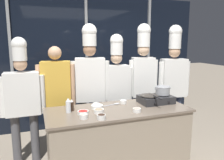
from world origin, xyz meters
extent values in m
cube|color=black|center=(0.00, 1.84, 1.35)|extent=(5.02, 0.04, 2.70)
cube|color=gray|center=(-1.42, 1.80, 1.35)|extent=(0.05, 0.05, 2.70)
cube|color=gray|center=(0.00, 1.80, 1.35)|extent=(0.05, 0.05, 2.70)
cube|color=gray|center=(1.42, 1.80, 1.35)|extent=(0.05, 0.05, 2.70)
cube|color=gray|center=(0.00, 0.00, 0.43)|extent=(1.85, 0.73, 0.86)
cube|color=#756656|center=(0.00, 0.00, 0.88)|extent=(1.91, 0.77, 0.03)
cube|color=#28282B|center=(0.62, 0.08, 0.94)|extent=(0.48, 0.32, 0.11)
cylinder|color=black|center=(0.51, 0.08, 1.00)|extent=(0.19, 0.19, 0.01)
cylinder|color=black|center=(0.51, -0.09, 0.94)|extent=(0.03, 0.01, 0.03)
cylinder|color=black|center=(0.73, 0.08, 1.00)|extent=(0.19, 0.19, 0.01)
cylinder|color=black|center=(0.73, -0.09, 0.94)|extent=(0.03, 0.01, 0.03)
cylinder|color=#38332D|center=(0.51, 0.08, 1.01)|extent=(0.25, 0.25, 0.01)
cone|color=#38332D|center=(0.51, 0.08, 1.03)|extent=(0.27, 0.27, 0.04)
cylinder|color=black|center=(0.51, -0.14, 1.04)|extent=(0.02, 0.20, 0.02)
cylinder|color=#93969B|center=(0.73, 0.08, 1.07)|extent=(0.21, 0.21, 0.11)
torus|color=#93969B|center=(0.73, 0.08, 1.12)|extent=(0.21, 0.21, 0.01)
torus|color=#93969B|center=(0.62, 0.08, 1.10)|extent=(0.01, 0.05, 0.05)
torus|color=#93969B|center=(0.85, 0.08, 1.10)|extent=(0.01, 0.05, 0.05)
cylinder|color=#332319|center=(-0.60, 0.13, 0.95)|extent=(0.06, 0.06, 0.12)
cone|color=white|center=(-0.60, 0.13, 1.03)|extent=(0.05, 0.05, 0.03)
cylinder|color=white|center=(-0.65, 0.07, 0.96)|extent=(0.06, 0.06, 0.15)
cone|color=white|center=(-0.65, 0.07, 1.06)|extent=(0.05, 0.05, 0.04)
cylinder|color=white|center=(-0.33, -0.30, 0.92)|extent=(0.10, 0.10, 0.05)
torus|color=white|center=(-0.33, -0.30, 0.94)|extent=(0.11, 0.11, 0.01)
cylinder|color=#382319|center=(-0.33, -0.30, 0.93)|extent=(0.09, 0.09, 0.03)
cylinder|color=white|center=(-0.49, -0.06, 0.91)|extent=(0.14, 0.14, 0.04)
torus|color=white|center=(-0.49, -0.06, 0.93)|extent=(0.14, 0.14, 0.01)
cylinder|color=red|center=(-0.49, -0.06, 0.92)|extent=(0.11, 0.11, 0.02)
cylinder|color=white|center=(0.18, -0.20, 0.91)|extent=(0.10, 0.10, 0.05)
torus|color=white|center=(0.18, -0.20, 0.94)|extent=(0.11, 0.11, 0.01)
cylinder|color=#EAA893|center=(0.18, -0.20, 0.93)|extent=(0.09, 0.09, 0.03)
cylinder|color=white|center=(-0.51, -0.21, 0.92)|extent=(0.10, 0.10, 0.05)
torus|color=white|center=(-0.51, -0.21, 0.94)|extent=(0.10, 0.10, 0.01)
cylinder|color=beige|center=(-0.51, -0.21, 0.93)|extent=(0.08, 0.08, 0.03)
cylinder|color=white|center=(-0.27, 0.10, 0.91)|extent=(0.16, 0.16, 0.05)
torus|color=white|center=(-0.27, 0.10, 0.94)|extent=(0.16, 0.16, 0.01)
cylinder|color=silver|center=(-0.27, 0.10, 0.93)|extent=(0.13, 0.13, 0.03)
cylinder|color=white|center=(0.16, 0.21, 0.91)|extent=(0.09, 0.09, 0.05)
torus|color=white|center=(0.16, 0.21, 0.94)|extent=(0.09, 0.09, 0.01)
cylinder|color=white|center=(0.16, 0.21, 0.93)|extent=(0.08, 0.08, 0.03)
cylinder|color=white|center=(-0.29, -0.08, 0.91)|extent=(0.13, 0.13, 0.05)
torus|color=white|center=(-0.29, -0.08, 0.94)|extent=(0.13, 0.13, 0.01)
cylinder|color=#9E896B|center=(-0.29, -0.08, 0.93)|extent=(0.11, 0.11, 0.03)
cylinder|color=white|center=(-0.24, 0.24, 0.91)|extent=(0.09, 0.09, 0.03)
torus|color=white|center=(-0.24, 0.24, 0.92)|extent=(0.09, 0.09, 0.01)
cylinder|color=silver|center=(-0.24, 0.24, 0.92)|extent=(0.08, 0.08, 0.02)
cube|color=#B2B5BA|center=(-0.08, 0.18, 0.90)|extent=(0.19, 0.05, 0.01)
ellipsoid|color=#B2B5BA|center=(0.06, 0.21, 0.90)|extent=(0.10, 0.07, 0.02)
cylinder|color=#4C4C51|center=(-1.08, 0.63, 0.38)|extent=(0.12, 0.12, 0.75)
cylinder|color=#4C4C51|center=(-1.33, 0.63, 0.38)|extent=(0.12, 0.12, 0.75)
cube|color=white|center=(-1.21, 0.63, 1.05)|extent=(0.47, 0.25, 0.61)
cylinder|color=white|center=(-0.95, 0.60, 1.03)|extent=(0.09, 0.09, 0.56)
cylinder|color=white|center=(-1.47, 0.59, 1.03)|extent=(0.09, 0.09, 0.56)
sphere|color=tan|center=(-1.21, 0.63, 1.47)|extent=(0.18, 0.18, 0.18)
cylinder|color=white|center=(-1.21, 0.63, 1.63)|extent=(0.19, 0.19, 0.22)
sphere|color=white|center=(-1.21, 0.63, 1.74)|extent=(0.20, 0.20, 0.20)
cylinder|color=#2D3856|center=(-0.62, 0.67, 0.41)|extent=(0.11, 0.11, 0.82)
cylinder|color=#2D3856|center=(-0.85, 0.71, 0.41)|extent=(0.11, 0.11, 0.82)
cube|color=gold|center=(-0.73, 0.69, 1.16)|extent=(0.45, 0.28, 0.67)
cylinder|color=tan|center=(-0.50, 0.62, 1.14)|extent=(0.09, 0.09, 0.61)
cylinder|color=tan|center=(-0.97, 0.69, 1.14)|extent=(0.09, 0.09, 0.61)
sphere|color=tan|center=(-0.73, 0.69, 1.61)|extent=(0.20, 0.20, 0.20)
cylinder|color=#232326|center=(-0.08, 0.67, 0.42)|extent=(0.12, 0.12, 0.84)
cylinder|color=#232326|center=(-0.33, 0.72, 0.42)|extent=(0.12, 0.12, 0.84)
cube|color=white|center=(-0.21, 0.70, 1.19)|extent=(0.49, 0.32, 0.68)
cylinder|color=white|center=(0.04, 0.61, 1.17)|extent=(0.09, 0.09, 0.63)
cylinder|color=white|center=(-0.46, 0.71, 1.17)|extent=(0.09, 0.09, 0.63)
sphere|color=#A87A5B|center=(-0.21, 0.70, 1.65)|extent=(0.20, 0.20, 0.20)
cylinder|color=white|center=(-0.21, 0.70, 1.82)|extent=(0.21, 0.21, 0.22)
sphere|color=white|center=(-0.21, 0.70, 1.93)|extent=(0.23, 0.23, 0.23)
cylinder|color=#232326|center=(0.33, 0.66, 0.39)|extent=(0.10, 0.10, 0.77)
cylinder|color=#232326|center=(0.12, 0.67, 0.39)|extent=(0.10, 0.10, 0.77)
cube|color=white|center=(0.23, 0.67, 1.09)|extent=(0.40, 0.22, 0.63)
cylinder|color=white|center=(0.44, 0.63, 1.07)|extent=(0.08, 0.08, 0.58)
cylinder|color=white|center=(0.00, 0.64, 1.07)|extent=(0.08, 0.08, 0.58)
sphere|color=beige|center=(0.23, 0.67, 1.52)|extent=(0.18, 0.18, 0.18)
cylinder|color=white|center=(0.23, 0.67, 1.68)|extent=(0.19, 0.19, 0.22)
sphere|color=white|center=(0.23, 0.67, 1.79)|extent=(0.21, 0.21, 0.21)
cylinder|color=#2D3856|center=(0.83, 0.68, 0.42)|extent=(0.10, 0.10, 0.83)
cylinder|color=#2D3856|center=(0.62, 0.72, 0.42)|extent=(0.10, 0.10, 0.83)
cube|color=white|center=(0.72, 0.70, 1.17)|extent=(0.41, 0.27, 0.67)
cylinder|color=white|center=(0.93, 0.63, 1.16)|extent=(0.08, 0.08, 0.62)
cylinder|color=white|center=(0.51, 0.71, 1.16)|extent=(0.08, 0.08, 0.62)
sphere|color=beige|center=(0.72, 0.70, 1.63)|extent=(0.20, 0.20, 0.20)
cylinder|color=white|center=(0.72, 0.70, 1.82)|extent=(0.21, 0.21, 0.27)
sphere|color=white|center=(0.72, 0.70, 1.96)|extent=(0.23, 0.23, 0.23)
cylinder|color=#2D3856|center=(1.38, 0.57, 0.41)|extent=(0.11, 0.11, 0.82)
cylinder|color=#2D3856|center=(1.15, 0.61, 0.41)|extent=(0.11, 0.11, 0.82)
cube|color=white|center=(1.27, 0.59, 1.15)|extent=(0.46, 0.29, 0.66)
cylinder|color=white|center=(1.50, 0.52, 1.13)|extent=(0.09, 0.09, 0.61)
cylinder|color=white|center=(1.02, 0.60, 1.13)|extent=(0.09, 0.09, 0.61)
sphere|color=tan|center=(1.27, 0.59, 1.60)|extent=(0.19, 0.19, 0.19)
cylinder|color=white|center=(1.27, 0.59, 1.80)|extent=(0.20, 0.20, 0.29)
sphere|color=white|center=(1.27, 0.59, 1.94)|extent=(0.22, 0.22, 0.22)
camera|label=1|loc=(-1.02, -2.62, 1.79)|focal=35.00mm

